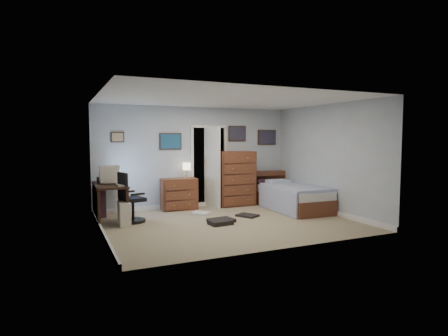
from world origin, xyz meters
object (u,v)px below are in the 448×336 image
Objects in this scene: computer_desk at (105,193)px; tall_dresser at (235,178)px; low_dresser at (179,194)px; bed at (293,197)px; office_chair at (130,203)px.

tall_dresser is (3.28, 0.57, 0.10)m from computer_desk.
low_dresser is at bearing 19.27° from computer_desk.
bed is (2.50, -1.17, -0.07)m from low_dresser.
low_dresser is 1.53m from tall_dresser.
computer_desk reaches higher than low_dresser.
low_dresser is at bearing 20.59° from office_chair.
computer_desk is at bearing 174.12° from bed.
bed is at bearing -18.11° from office_chair.
computer_desk is 1.31× the size of office_chair.
computer_desk is at bearing -168.59° from tall_dresser.
bed is (4.28, -0.58, -0.29)m from computer_desk.
office_chair reaches higher than low_dresser.
office_chair is at bearing -36.91° from computer_desk.
tall_dresser is (1.50, -0.02, 0.32)m from low_dresser.
bed is at bearing -21.26° from low_dresser.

